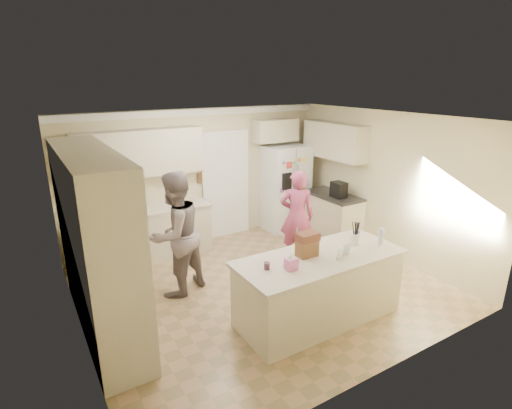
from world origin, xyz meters
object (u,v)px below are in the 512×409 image
tissue_box (291,264)px  teen_girl (297,216)px  coffee_maker (339,190)px  teen_boy (175,234)px  refrigerator (285,188)px  dollhouse_body (307,248)px  utensil_crock (355,239)px  island_base (319,289)px

tissue_box → teen_girl: size_ratio=0.09×
coffee_maker → teen_boy: teen_boy is taller
tissue_box → teen_boy: (-0.81, 1.76, -0.05)m
coffee_maker → teen_girl: teen_girl is taller
refrigerator → coffee_maker: bearing=-68.3°
coffee_maker → dollhouse_body: size_ratio=1.15×
refrigerator → tissue_box: (-2.15, -3.15, 0.10)m
utensil_crock → tissue_box: bearing=-172.9°
coffee_maker → tissue_box: size_ratio=2.14×
utensil_crock → dollhouse_body: (-0.80, 0.05, 0.04)m
refrigerator → island_base: 3.48m
coffee_maker → teen_girl: size_ratio=0.18×
teen_boy → island_base: bearing=106.2°
refrigerator → teen_girl: bearing=-117.3°
island_base → teen_girl: teen_girl is taller
teen_boy → teen_girl: bearing=156.8°
refrigerator → dollhouse_body: size_ratio=6.92×
island_base → dollhouse_body: bearing=146.3°
refrigerator → dollhouse_body: bearing=-120.2°
tissue_box → teen_girl: bearing=51.1°
island_base → dollhouse_body: 0.62m
island_base → teen_boy: bearing=129.4°
refrigerator → dollhouse_body: refrigerator is taller
coffee_maker → dollhouse_body: (-2.20, -1.80, -0.03)m
refrigerator → utensil_crock: refrigerator is taller
refrigerator → teen_girl: (-0.73, -1.39, -0.08)m
tissue_box → teen_boy: teen_boy is taller
teen_boy → teen_girl: teen_boy is taller
teen_girl → utensil_crock: bearing=117.6°
refrigerator → coffee_maker: size_ratio=6.00×
teen_boy → dollhouse_body: bearing=104.7°
refrigerator → teen_boy: bearing=-154.4°
dollhouse_body → teen_boy: (-1.21, 1.56, -0.09)m
dollhouse_body → coffee_maker: bearing=39.3°
island_base → teen_boy: 2.20m
refrigerator → utensil_crock: size_ratio=12.00×
utensil_crock → dollhouse_body: bearing=176.4°
dollhouse_body → refrigerator: bearing=59.3°
teen_girl → refrigerator: bearing=-82.3°
coffee_maker → island_base: (-2.05, -1.90, -0.63)m
island_base → tissue_box: tissue_box is taller
island_base → teen_boy: teen_boy is taller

